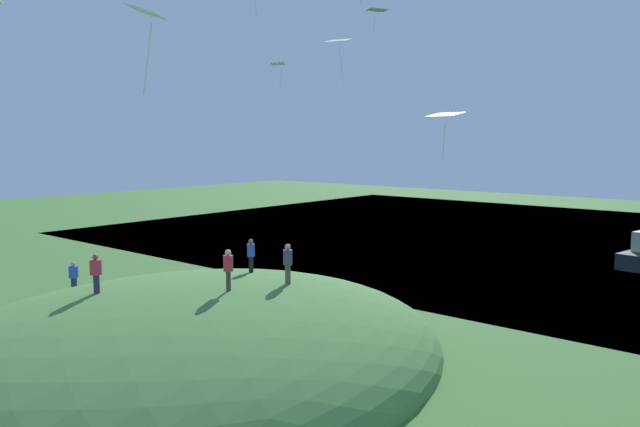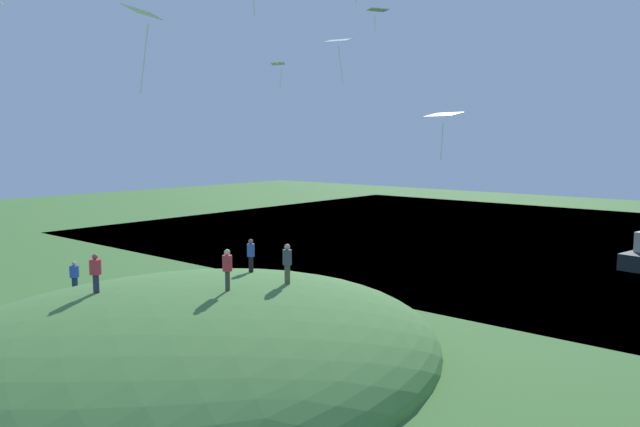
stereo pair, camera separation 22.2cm
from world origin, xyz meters
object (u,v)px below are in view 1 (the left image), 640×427
person_with_child (96,269)px  kite_0 (377,10)px  person_on_hilltop (288,259)px  kite_9 (145,16)px  kite_8 (445,116)px  person_near_shore (74,273)px  person_walking_path (228,265)px  person_watching_kites (251,251)px  kite_10 (338,42)px  kite_3 (278,65)px

person_with_child → kite_0: bearing=84.6°
person_on_hilltop → kite_9: (9.65, 3.87, 8.52)m
kite_8 → kite_9: bearing=-24.4°
person_near_shore → person_on_hilltop: person_on_hilltop is taller
person_walking_path → kite_0: bearing=-19.2°
kite_0 → person_watching_kites: bearing=-7.0°
person_walking_path → person_near_shore: bearing=69.1°
person_near_shore → kite_10: 17.65m
person_on_hilltop → person_with_child: bearing=-6.0°
person_near_shore → kite_9: bearing=138.1°
person_on_hilltop → person_near_shore: bearing=-41.7°
kite_0 → kite_8: kite_0 is taller
person_near_shore → kite_0: (-13.54, 9.19, 13.92)m
kite_3 → kite_8: kite_3 is taller
person_watching_kites → person_with_child: 7.42m
kite_8 → kite_10: (-2.56, -6.69, 3.42)m
person_watching_kites → person_near_shore: bearing=-161.2°
kite_9 → person_watching_kites: bearing=-146.2°
kite_9 → kite_10: size_ratio=1.18×
kite_0 → person_near_shore: bearing=-34.2°
person_near_shore → person_watching_kites: size_ratio=0.96×
person_on_hilltop → person_watching_kites: size_ratio=1.11×
person_walking_path → kite_9: 11.44m
kite_3 → kite_10: kite_10 is taller
person_near_shore → person_with_child: person_with_child is taller
person_watching_kites → person_with_child: (7.27, -1.47, 0.09)m
person_watching_kites → kite_3: kite_3 is taller
person_near_shore → person_watching_kites: bearing=-171.4°
kite_8 → kite_0: bearing=-135.4°
kite_9 → person_near_shore: bearing=-110.3°
kite_3 → person_with_child: bearing=-7.2°
kite_3 → person_watching_kites: bearing=6.9°
kite_0 → kite_8: size_ratio=0.81×
person_with_child → kite_3: size_ratio=1.26×
person_walking_path → person_with_child: size_ratio=1.07×
person_on_hilltop → kite_10: bearing=174.7°
kite_10 → person_near_shore: bearing=-64.0°
kite_8 → kite_9: kite_9 is taller
kite_8 → kite_10: kite_10 is taller
person_on_hilltop → person_with_child: size_ratio=1.12×
kite_8 → kite_10: bearing=-110.9°
person_on_hilltop → person_with_child: 8.02m
person_near_shore → kite_0: 21.49m
person_on_hilltop → kite_10: size_ratio=0.92×
kite_3 → kite_9: bearing=29.8°
kite_10 → kite_9: bearing=12.6°
kite_0 → kite_10: size_ratio=0.68×
person_walking_path → kite_3: 11.02m
person_walking_path → person_on_hilltop: bearing=-33.7°
kite_10 → kite_3: bearing=-101.6°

